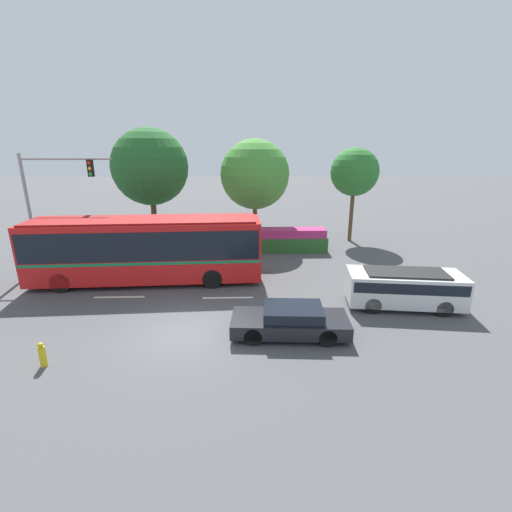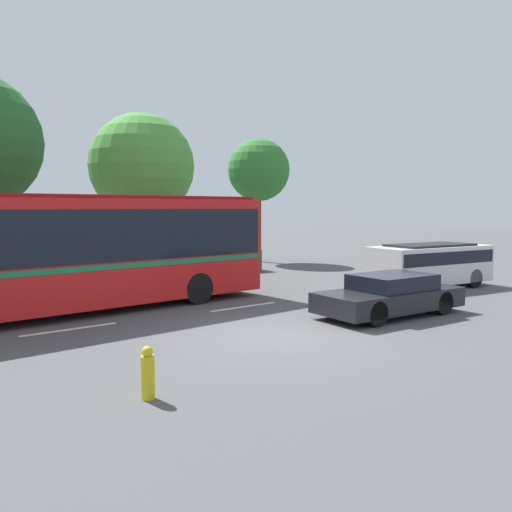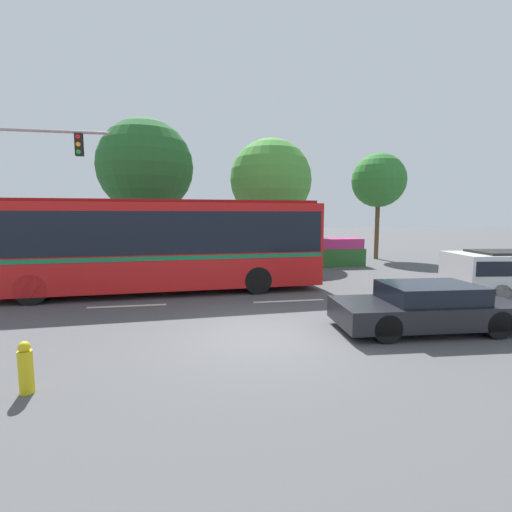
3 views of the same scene
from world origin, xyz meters
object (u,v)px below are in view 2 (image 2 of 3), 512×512
Objects in this scene: street_tree_centre at (142,166)px; street_tree_right at (259,170)px; sedan_foreground at (390,295)px; city_bus at (76,246)px; suv_left_lane at (430,262)px; fire_hydrant at (148,374)px.

street_tree_right is (7.18, 0.32, 0.12)m from street_tree_centre.
sedan_foreground is 15.91m from street_tree_right.
city_bus is at bearing -148.06° from street_tree_right.
suv_left_lane is 14.35m from fire_hydrant.
suv_left_lane is 12.32m from street_tree_right.
city_bus is 7.92m from fire_hydrant.
city_bus is 10.23m from street_tree_centre.
street_tree_centre is at bearing -82.24° from sedan_foreground.
street_tree_centre is at bearing 64.44° from fire_hydrant.
city_bus reaches higher than suv_left_lane.
fire_hydrant is (-8.37, -1.82, -0.16)m from sedan_foreground.
street_tree_centre is (5.87, 7.82, 3.02)m from city_bus.
fire_hydrant is at bearing -115.56° from street_tree_centre.
sedan_foreground is at bearing 12.24° from fire_hydrant.
street_tree_right is (6.20, 13.95, 4.50)m from sedan_foreground.
sedan_foreground is at bearing -85.89° from street_tree_centre.
street_tree_centre is 17.71m from fire_hydrant.
street_tree_right reaches higher than sedan_foreground.
suv_left_lane is at bearing -94.17° from street_tree_right.
street_tree_right is (13.05, 8.13, 3.14)m from city_bus.
sedan_foreground is 5.27× the size of fire_hydrant.
street_tree_right is 21.96m from fire_hydrant.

